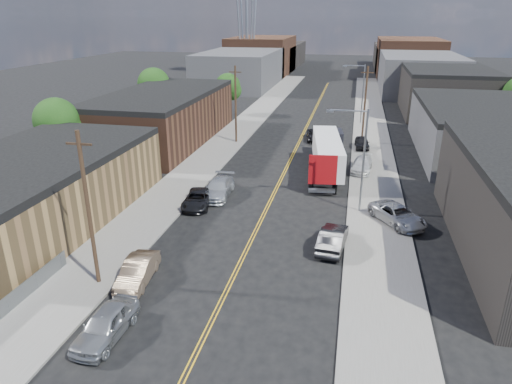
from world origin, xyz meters
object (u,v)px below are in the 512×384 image
at_px(car_right_lot_b, 362,165).
at_px(car_ahead_truck, 316,135).
at_px(car_left_c, 198,199).
at_px(semi_truck, 328,151).
at_px(car_right_lot_c, 362,143).
at_px(car_left_a, 106,324).
at_px(car_left_d, 218,188).
at_px(car_right_lot_a, 397,215).
at_px(car_left_b, 138,271).
at_px(car_right_oncoming, 333,238).

bearing_deg(car_right_lot_b, car_ahead_truck, 122.39).
distance_m(car_left_c, car_ahead_truck, 26.45).
height_order(semi_truck, car_right_lot_c, semi_truck).
xyz_separation_m(car_left_a, car_right_lot_b, (13.23, 30.64, 0.05)).
relative_size(car_left_d, car_ahead_truck, 1.11).
bearing_deg(car_ahead_truck, car_left_c, -115.83).
relative_size(car_left_d, car_right_lot_b, 1.15).
xyz_separation_m(car_left_d, car_right_lot_a, (16.00, -2.97, 0.08)).
xyz_separation_m(car_left_b, car_right_lot_b, (14.02, 25.28, 0.09)).
xyz_separation_m(car_right_oncoming, car_right_lot_b, (2.09, 18.12, 0.04)).
bearing_deg(car_right_lot_a, car_left_b, -177.99).
xyz_separation_m(car_left_b, car_ahead_truck, (7.87, 37.73, -0.06)).
height_order(car_right_lot_c, car_ahead_truck, car_right_lot_c).
bearing_deg(car_right_lot_a, car_right_oncoming, -167.69).
distance_m(car_right_lot_b, car_ahead_truck, 13.89).
bearing_deg(car_right_lot_a, semi_truck, 83.08).
bearing_deg(car_left_c, car_left_d, 60.80).
bearing_deg(car_right_lot_a, car_right_lot_c, 62.99).
bearing_deg(car_right_lot_c, semi_truck, -114.89).
xyz_separation_m(car_left_d, car_ahead_truck, (7.05, 22.45, -0.11)).
height_order(car_right_oncoming, car_right_lot_b, car_right_oncoming).
bearing_deg(car_left_d, car_right_lot_b, 34.94).
bearing_deg(car_left_a, car_left_d, 91.87).
bearing_deg(semi_truck, car_right_lot_b, -2.10).
distance_m(car_right_oncoming, car_right_lot_c, 27.48).
distance_m(car_left_d, car_right_lot_c, 23.36).
xyz_separation_m(car_left_b, car_left_c, (-0.29, 12.57, -0.08)).
height_order(car_left_d, car_right_lot_b, car_left_d).
distance_m(car_left_a, car_right_lot_b, 33.37).
bearing_deg(car_right_oncoming, car_right_lot_a, -127.61).
height_order(semi_truck, car_left_d, semi_truck).
relative_size(car_left_c, car_right_lot_c, 1.16).
relative_size(car_left_a, car_left_c, 0.97).
bearing_deg(car_left_d, car_left_b, -95.27).
bearing_deg(car_ahead_truck, car_left_b, -109.64).
distance_m(car_left_a, car_ahead_truck, 43.67).
bearing_deg(car_right_oncoming, car_left_d, -30.27).
distance_m(car_left_d, car_right_oncoming, 13.76).
bearing_deg(car_right_lot_c, car_left_b, -115.96).
bearing_deg(car_right_lot_a, car_left_d, 135.30).
height_order(car_right_lot_b, car_right_lot_c, car_right_lot_c).
bearing_deg(car_left_d, semi_truck, 43.22).
relative_size(car_left_d, car_right_lot_a, 1.05).
height_order(car_left_b, car_right_lot_a, car_right_lot_a).
bearing_deg(car_left_b, car_left_a, -87.76).
height_order(car_left_a, car_right_lot_b, car_left_a).
relative_size(car_left_a, car_right_lot_c, 1.13).
distance_m(semi_truck, car_right_lot_b, 3.98).
xyz_separation_m(semi_truck, car_right_lot_c, (3.70, 9.63, -1.42)).
bearing_deg(car_left_b, car_left_c, 85.20).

